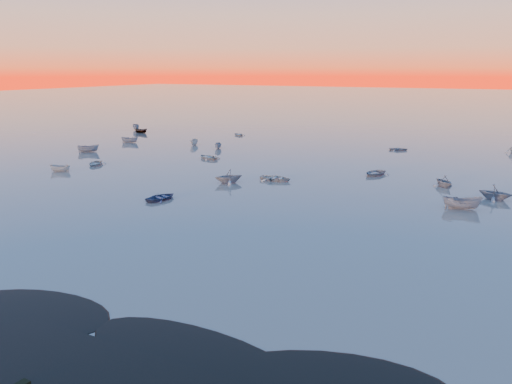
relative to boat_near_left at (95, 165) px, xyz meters
The scene contains 6 objects.
ground 72.30m from the boat_near_left, 60.06° to the left, with size 600.00×600.00×0.00m, color slate.
mud_lobes 52.66m from the boat_near_left, 46.74° to the right, with size 140.00×6.00×0.07m, color black, non-canonical shape.
moored_fleet 39.34m from the boat_near_left, 23.45° to the left, with size 124.00×58.00×1.20m, color beige, non-canonical shape.
boat_near_left is the anchor object (origin of this frame).
boat_near_center 55.68m from the boat_near_left, ahead, with size 4.18×1.77×1.45m, color gray.
boat_near_right 53.37m from the boat_near_left, 10.22° to the left, with size 3.41×1.54×1.20m, color gray.
Camera 1 is at (23.00, -22.27, 15.31)m, focal length 35.00 mm.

